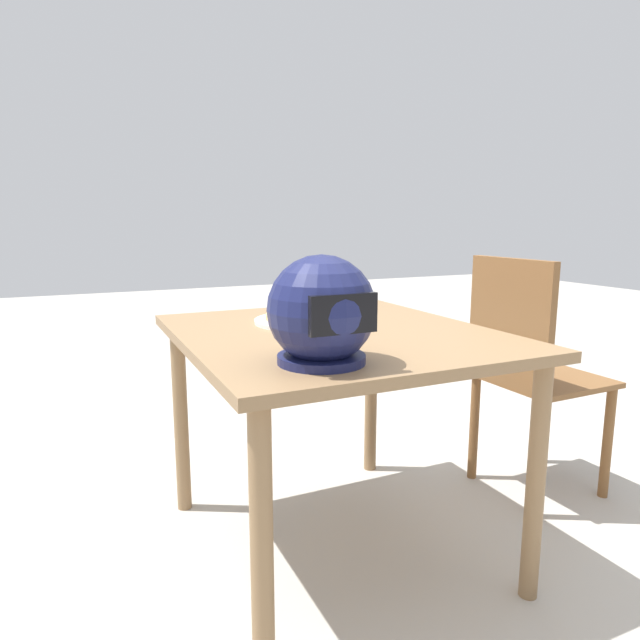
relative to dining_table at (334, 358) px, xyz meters
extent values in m
plane|color=#B2ADA3|center=(0.00, 0.00, -0.62)|extent=(14.00, 14.00, 0.00)
cube|color=olive|center=(0.00, 0.00, 0.07)|extent=(0.89, 1.00, 0.03)
cylinder|color=olive|center=(-0.39, -0.44, -0.28)|extent=(0.05, 0.05, 0.68)
cylinder|color=olive|center=(0.39, -0.44, -0.28)|extent=(0.05, 0.05, 0.68)
cylinder|color=olive|center=(-0.39, 0.44, -0.28)|extent=(0.05, 0.05, 0.68)
cylinder|color=olive|center=(0.39, 0.44, -0.28)|extent=(0.05, 0.05, 0.68)
cylinder|color=white|center=(0.02, -0.16, 0.09)|extent=(0.34, 0.34, 0.01)
cylinder|color=tan|center=(0.02, -0.16, 0.11)|extent=(0.26, 0.26, 0.02)
cylinder|color=red|center=(0.02, -0.16, 0.12)|extent=(0.23, 0.23, 0.00)
sphere|color=#234C1E|center=(-0.06, -0.09, 0.13)|extent=(0.04, 0.04, 0.04)
sphere|color=#234C1E|center=(-0.01, -0.16, 0.13)|extent=(0.04, 0.04, 0.04)
sphere|color=#234C1E|center=(-0.07, -0.16, 0.13)|extent=(0.03, 0.03, 0.03)
sphere|color=#234C1E|center=(0.04, -0.16, 0.13)|extent=(0.03, 0.03, 0.03)
sphere|color=#234C1E|center=(0.05, -0.20, 0.13)|extent=(0.04, 0.04, 0.04)
cylinder|color=#E0D172|center=(-0.03, -0.24, 0.13)|extent=(0.02, 0.02, 0.02)
cylinder|color=#E0D172|center=(-0.01, -0.16, 0.13)|extent=(0.02, 0.02, 0.01)
cylinder|color=#E0D172|center=(0.01, -0.14, 0.13)|extent=(0.02, 0.02, 0.02)
sphere|color=#191E4C|center=(0.20, 0.33, 0.21)|extent=(0.25, 0.25, 0.25)
cylinder|color=#191E4C|center=(0.20, 0.33, 0.10)|extent=(0.21, 0.21, 0.02)
cube|color=black|center=(0.20, 0.44, 0.22)|extent=(0.16, 0.02, 0.09)
cube|color=brown|center=(-0.90, -0.03, -0.18)|extent=(0.41, 0.41, 0.02)
cube|color=brown|center=(-0.71, -0.03, 0.05)|extent=(0.04, 0.38, 0.45)
cylinder|color=brown|center=(-1.06, -0.21, -0.41)|extent=(0.04, 0.04, 0.43)
cylinder|color=brown|center=(-1.07, 0.13, -0.41)|extent=(0.04, 0.04, 0.43)
cylinder|color=brown|center=(-0.72, -0.20, -0.41)|extent=(0.04, 0.04, 0.43)
cylinder|color=brown|center=(-0.73, 0.14, -0.41)|extent=(0.04, 0.04, 0.43)
camera|label=1|loc=(0.72, 1.46, 0.41)|focal=31.16mm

